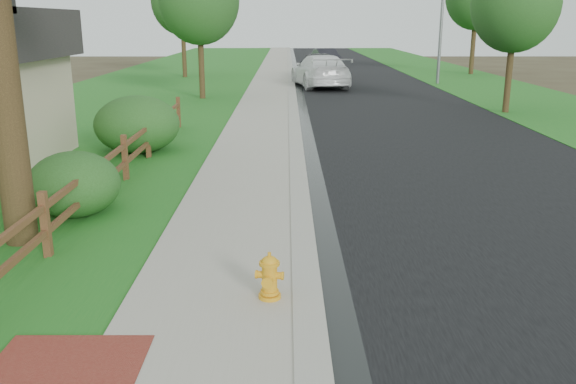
{
  "coord_description": "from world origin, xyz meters",
  "views": [
    {
      "loc": [
        0.12,
        -6.11,
        3.59
      ],
      "look_at": [
        0.14,
        3.26,
        0.96
      ],
      "focal_mm": 38.0,
      "sensor_mm": 36.0,
      "label": 1
    }
  ],
  "objects_px": {
    "ranch_fence": "(110,168)",
    "fire_hydrant": "(269,277)",
    "white_suv": "(320,71)",
    "dark_car_mid": "(320,65)"
  },
  "relations": [
    {
      "from": "ranch_fence",
      "to": "fire_hydrant",
      "type": "relative_size",
      "value": 26.63
    },
    {
      "from": "fire_hydrant",
      "to": "white_suv",
      "type": "bearing_deg",
      "value": 85.61
    },
    {
      "from": "fire_hydrant",
      "to": "white_suv",
      "type": "height_order",
      "value": "white_suv"
    },
    {
      "from": "ranch_fence",
      "to": "white_suv",
      "type": "height_order",
      "value": "white_suv"
    },
    {
      "from": "white_suv",
      "to": "dark_car_mid",
      "type": "xyz_separation_m",
      "value": [
        0.29,
        5.58,
        -0.03
      ]
    },
    {
      "from": "ranch_fence",
      "to": "fire_hydrant",
      "type": "xyz_separation_m",
      "value": [
        3.5,
        -5.2,
        -0.23
      ]
    },
    {
      "from": "dark_car_mid",
      "to": "fire_hydrant",
      "type": "bearing_deg",
      "value": 101.14
    },
    {
      "from": "fire_hydrant",
      "to": "dark_car_mid",
      "type": "distance_m",
      "value": 33.04
    },
    {
      "from": "fire_hydrant",
      "to": "dark_car_mid",
      "type": "bearing_deg",
      "value": 85.86
    },
    {
      "from": "white_suv",
      "to": "ranch_fence",
      "type": "bearing_deg",
      "value": 66.54
    }
  ]
}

